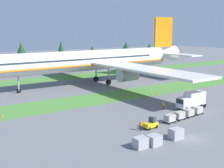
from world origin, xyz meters
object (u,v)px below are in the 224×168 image
at_px(taxiway_marker_0, 3,116).
at_px(cargo_dolly_fourth, 197,110).
at_px(cargo_dolly_second, 179,115).
at_px(taxiway_marker_3, 128,96).
at_px(cargo_dolly_lead, 170,118).
at_px(cargo_dolly_third, 189,112).
at_px(uld_container_0, 154,140).
at_px(taxiway_marker_2, 144,97).
at_px(ground_crew_marshaller, 141,125).
at_px(catering_truck, 192,100).
at_px(taxiway_marker_1, 157,94).
at_px(airliner, 96,60).
at_px(baggage_tug, 151,124).
at_px(uld_container_1, 176,134).
at_px(ground_crew_loader, 164,105).
at_px(uld_container_2, 140,143).

bearing_deg(taxiway_marker_0, cargo_dolly_fourth, -31.40).
height_order(cargo_dolly_second, taxiway_marker_0, cargo_dolly_second).
xyz_separation_m(cargo_dolly_second, taxiway_marker_3, (4.13, 21.40, -0.67)).
bearing_deg(cargo_dolly_second, cargo_dolly_lead, 90.00).
distance_m(cargo_dolly_third, taxiway_marker_3, 21.17).
distance_m(cargo_dolly_fourth, uld_container_0, 19.93).
distance_m(cargo_dolly_second, cargo_dolly_fourth, 5.80).
bearing_deg(taxiway_marker_2, cargo_dolly_lead, -116.56).
xyz_separation_m(ground_crew_marshaller, taxiway_marker_3, (14.16, 22.06, -0.70)).
xyz_separation_m(cargo_dolly_fourth, catering_truck, (2.51, 3.76, 1.03)).
distance_m(taxiway_marker_1, taxiway_marker_3, 7.82).
distance_m(cargo_dolly_lead, taxiway_marker_0, 32.29).
xyz_separation_m(catering_truck, ground_crew_marshaller, (-18.31, -4.98, -1.01)).
xyz_separation_m(airliner, baggage_tug, (-14.78, -42.29, -6.75)).
bearing_deg(cargo_dolly_second, cargo_dolly_fourth, -90.00).
xyz_separation_m(cargo_dolly_second, uld_container_0, (-12.70, -6.92, -0.13)).
xyz_separation_m(catering_truck, uld_container_1, (-16.31, -11.14, -1.11)).
xyz_separation_m(ground_crew_marshaller, uld_container_0, (-2.67, -6.26, -0.16)).
xyz_separation_m(cargo_dolly_lead, cargo_dolly_fourth, (8.66, 0.85, 0.00)).
bearing_deg(ground_crew_loader, taxiway_marker_0, 116.59).
bearing_deg(baggage_tug, taxiway_marker_1, -50.60).
xyz_separation_m(baggage_tug, cargo_dolly_second, (7.89, 0.77, 0.10)).
xyz_separation_m(catering_truck, ground_crew_loader, (-5.72, 2.65, -1.01)).
relative_size(baggage_tug, taxiway_marker_2, 3.97).
height_order(uld_container_1, taxiway_marker_1, uld_container_1).
distance_m(baggage_tug, cargo_dolly_fourth, 13.73).
bearing_deg(taxiway_marker_1, taxiway_marker_3, 158.27).
height_order(ground_crew_marshaller, taxiway_marker_1, ground_crew_marshaller).
xyz_separation_m(uld_container_2, taxiway_marker_2, (20.79, 23.61, -0.46)).
bearing_deg(uld_container_2, cargo_dolly_lead, 27.17).
bearing_deg(baggage_tug, taxiway_marker_0, 36.48).
distance_m(baggage_tug, catering_truck, 16.99).
height_order(ground_crew_marshaller, ground_crew_loader, same).
xyz_separation_m(catering_truck, taxiway_marker_2, (-2.47, 12.79, -1.61)).
height_order(uld_container_1, uld_container_2, uld_container_1).
bearing_deg(uld_container_1, cargo_dolly_lead, 51.78).
height_order(ground_crew_marshaller, taxiway_marker_3, ground_crew_marshaller).
xyz_separation_m(airliner, ground_crew_marshaller, (-16.92, -42.18, -6.62)).
distance_m(ground_crew_loader, taxiway_marker_1, 14.54).
bearing_deg(ground_crew_marshaller, cargo_dolly_lead, 30.60).
xyz_separation_m(baggage_tug, uld_container_1, (-0.14, -6.04, 0.03)).
distance_m(cargo_dolly_third, taxiway_marker_2, 17.10).
bearing_deg(ground_crew_loader, uld_container_0, -176.33).
bearing_deg(cargo_dolly_fourth, taxiway_marker_3, -1.10).
distance_m(cargo_dolly_third, ground_crew_marshaller, 12.95).
bearing_deg(taxiway_marker_3, ground_crew_marshaller, -122.70).
distance_m(cargo_dolly_second, uld_container_0, 14.46).
height_order(cargo_dolly_lead, ground_crew_loader, ground_crew_loader).
bearing_deg(taxiway_marker_0, cargo_dolly_second, -37.23).
distance_m(cargo_dolly_lead, cargo_dolly_fourth, 8.70).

